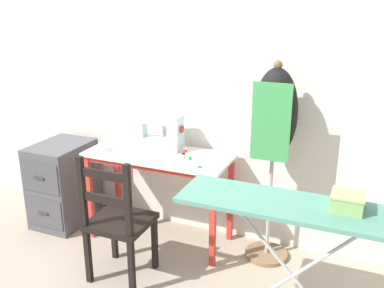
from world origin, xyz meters
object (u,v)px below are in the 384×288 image
fabric_bowl (104,148)px  wooden_chair (118,222)px  storage_box (347,202)px  scissors (203,167)px  ironing_board (298,213)px  filing_cabinet (63,183)px  sewing_machine (163,133)px  thread_spool_far_edge (190,158)px  thread_spool_near_machine (185,150)px  dress_form (274,125)px  thread_spool_mid_table (183,156)px

fabric_bowl → wooden_chair: 0.70m
wooden_chair → storage_box: storage_box is taller
scissors → ironing_board: size_ratio=0.09×
wooden_chair → filing_cabinet: wooden_chair is taller
sewing_machine → ironing_board: sewing_machine is taller
thread_spool_far_edge → filing_cabinet: thread_spool_far_edge is taller
thread_spool_far_edge → thread_spool_near_machine: bearing=125.5°
scissors → wooden_chair: bearing=-134.4°
thread_spool_near_machine → ironing_board: bearing=-38.4°
fabric_bowl → ironing_board: ironing_board is taller
filing_cabinet → dress_form: size_ratio=0.48×
ironing_board → sewing_machine: bearing=146.0°
fabric_bowl → filing_cabinet: size_ratio=0.16×
scissors → thread_spool_mid_table: thread_spool_mid_table is taller
dress_form → thread_spool_mid_table: bearing=-169.7°
thread_spool_near_machine → thread_spool_far_edge: (0.10, -0.13, 0.00)m
sewing_machine → ironing_board: 1.43m
thread_spool_near_machine → fabric_bowl: bearing=-160.8°
scissors → storage_box: 1.12m
sewing_machine → dress_form: dress_form is taller
thread_spool_mid_table → wooden_chair: (-0.24, -0.54, -0.33)m
scissors → thread_spool_far_edge: (-0.14, 0.09, 0.02)m
fabric_bowl → thread_spool_far_edge: fabric_bowl is taller
ironing_board → storage_box: size_ratio=7.61×
thread_spool_far_edge → ironing_board: size_ratio=0.03×
thread_spool_far_edge → dress_form: bearing=10.8°
thread_spool_mid_table → sewing_machine: bearing=147.9°
ironing_board → storage_box: bearing=11.1°
sewing_machine → storage_box: sewing_machine is taller
dress_form → thread_spool_far_edge: bearing=-169.2°
scissors → ironing_board: bearing=-36.6°
wooden_chair → scissors: bearing=45.6°
scissors → thread_spool_far_edge: size_ratio=3.35×
dress_form → thread_spool_near_machine: bearing=178.1°
scissors → thread_spool_near_machine: thread_spool_near_machine is taller
thread_spool_near_machine → thread_spool_mid_table: (0.05, -0.14, 0.00)m
thread_spool_far_edge → wooden_chair: size_ratio=0.04×
sewing_machine → thread_spool_near_machine: sewing_machine is taller
thread_spool_near_machine → filing_cabinet: size_ratio=0.05×
ironing_board → filing_cabinet: bearing=163.2°
thread_spool_near_machine → storage_box: storage_box is taller
thread_spool_far_edge → wooden_chair: 0.69m
thread_spool_near_machine → thread_spool_far_edge: same height
sewing_machine → wooden_chair: (-0.00, -0.69, -0.44)m
thread_spool_near_machine → storage_box: (1.22, -0.74, 0.13)m
wooden_chair → filing_cabinet: (-0.88, 0.51, -0.07)m
thread_spool_near_machine → wooden_chair: bearing=-106.4°
thread_spool_far_edge → storage_box: bearing=-28.3°
sewing_machine → thread_spool_mid_table: 0.31m
thread_spool_mid_table → filing_cabinet: (-1.13, -0.02, -0.40)m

